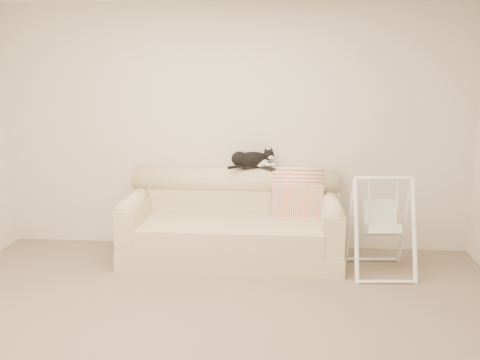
# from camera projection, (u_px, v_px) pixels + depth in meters

# --- Properties ---
(ground_plane) EXTENTS (5.00, 5.00, 0.00)m
(ground_plane) POSITION_uv_depth(u_px,v_px,m) (210.00, 332.00, 4.01)
(ground_plane) COLOR #6C5C4C
(ground_plane) RESTS_ON ground
(room_shell) EXTENTS (5.04, 4.04, 2.60)m
(room_shell) POSITION_uv_depth(u_px,v_px,m) (207.00, 129.00, 3.69)
(room_shell) COLOR beige
(room_shell) RESTS_ON ground
(sofa) EXTENTS (2.20, 0.93, 0.90)m
(sofa) POSITION_uv_depth(u_px,v_px,m) (233.00, 225.00, 5.51)
(sofa) COLOR tan
(sofa) RESTS_ON ground
(remote_a) EXTENTS (0.18, 0.13, 0.03)m
(remote_a) POSITION_uv_depth(u_px,v_px,m) (250.00, 167.00, 5.60)
(remote_a) COLOR black
(remote_a) RESTS_ON sofa
(remote_b) EXTENTS (0.17, 0.13, 0.02)m
(remote_b) POSITION_uv_depth(u_px,v_px,m) (268.00, 168.00, 5.57)
(remote_b) COLOR black
(remote_b) RESTS_ON sofa
(tuxedo_cat) EXTENTS (0.50, 0.35, 0.21)m
(tuxedo_cat) POSITION_uv_depth(u_px,v_px,m) (251.00, 159.00, 5.58)
(tuxedo_cat) COLOR black
(tuxedo_cat) RESTS_ON sofa
(throw_blanket) EXTENTS (0.53, 0.38, 0.58)m
(throw_blanket) POSITION_uv_depth(u_px,v_px,m) (297.00, 186.00, 5.60)
(throw_blanket) COLOR #C45D3A
(throw_blanket) RESTS_ON sofa
(baby_swing) EXTENTS (0.62, 0.66, 0.95)m
(baby_swing) POSITION_uv_depth(u_px,v_px,m) (381.00, 225.00, 5.08)
(baby_swing) COLOR white
(baby_swing) RESTS_ON ground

